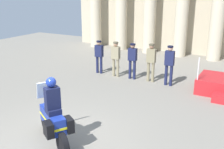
% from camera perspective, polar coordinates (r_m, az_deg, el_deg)
% --- Properties ---
extents(ground_plane, '(28.98, 28.98, 0.00)m').
position_cam_1_polar(ground_plane, '(7.76, -11.79, -13.68)').
color(ground_plane, gray).
extents(officer_in_row_0, '(0.39, 0.24, 1.61)m').
position_cam_1_polar(officer_in_row_0, '(13.21, -2.73, 4.28)').
color(officer_in_row_0, '#191E42').
rests_on(officer_in_row_0, ground_plane).
extents(officer_in_row_1, '(0.39, 0.24, 1.66)m').
position_cam_1_polar(officer_in_row_1, '(12.67, 0.78, 3.85)').
color(officer_in_row_1, gray).
rests_on(officer_in_row_1, ground_plane).
extents(officer_in_row_2, '(0.39, 0.24, 1.65)m').
position_cam_1_polar(officer_in_row_2, '(12.34, 4.33, 3.42)').
color(officer_in_row_2, '#191E42').
rests_on(officer_in_row_2, ground_plane).
extents(officer_in_row_3, '(0.39, 0.24, 1.71)m').
position_cam_1_polar(officer_in_row_3, '(12.05, 8.24, 3.11)').
color(officer_in_row_3, '#847A5B').
rests_on(officer_in_row_3, ground_plane).
extents(officer_in_row_4, '(0.39, 0.24, 1.73)m').
position_cam_1_polar(officer_in_row_4, '(11.68, 11.99, 2.51)').
color(officer_in_row_4, '#191E42').
rests_on(officer_in_row_4, ground_plane).
extents(motorcycle_with_rider, '(1.86, 1.23, 1.90)m').
position_cam_1_polar(motorcycle_with_rider, '(7.27, -12.28, -8.81)').
color(motorcycle_with_rider, black).
rests_on(motorcycle_with_rider, ground_plane).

